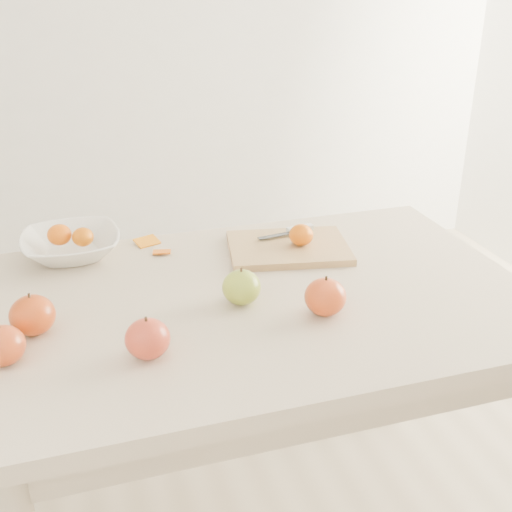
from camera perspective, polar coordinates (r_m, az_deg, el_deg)
name	(u,v)px	position (r m, az deg, el deg)	size (l,w,h in m)	color
table	(262,331)	(1.49, 0.58, -6.68)	(1.20, 0.80, 0.75)	beige
cutting_board	(288,248)	(1.64, 2.89, 0.74)	(0.30, 0.22, 0.02)	tan
board_tangerine	(301,235)	(1.63, 4.03, 1.89)	(0.06, 0.06, 0.05)	#D85B07
fruit_bowl	(71,245)	(1.67, -16.10, 0.92)	(0.24, 0.24, 0.06)	white
bowl_tangerine_near	(59,235)	(1.67, -17.08, 1.83)	(0.06, 0.06, 0.05)	orange
bowl_tangerine_far	(83,237)	(1.65, -15.14, 1.65)	(0.05, 0.05, 0.05)	#D76207
orange_peel_a	(147,243)	(1.71, -9.66, 1.15)	(0.06, 0.04, 0.00)	orange
orange_peel_b	(162,253)	(1.65, -8.37, 0.29)	(0.04, 0.04, 0.00)	#D35D0E
paring_knife	(296,230)	(1.71, 3.56, 2.34)	(0.17, 0.05, 0.01)	white
apple_green	(241,287)	(1.38, -1.30, -2.79)	(0.08, 0.08, 0.08)	olive
apple_red_d	(2,346)	(1.27, -21.61, -7.42)	(0.08, 0.08, 0.08)	#960708
apple_red_c	(148,339)	(1.22, -9.62, -7.26)	(0.09, 0.09, 0.08)	maroon
apple_red_e	(325,297)	(1.35, 6.18, -3.63)	(0.09, 0.09, 0.08)	#900C08
apple_red_b	(32,315)	(1.35, -19.26, -4.99)	(0.09, 0.09, 0.08)	maroon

